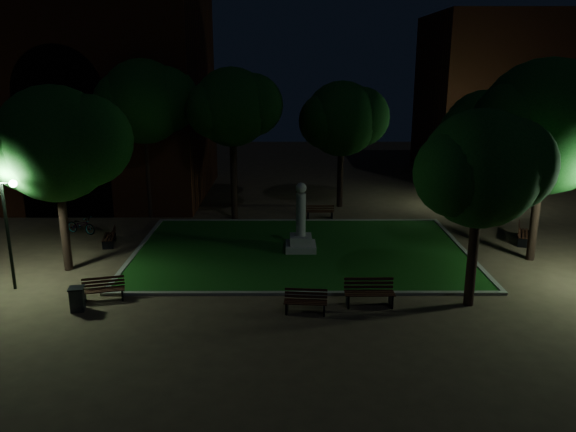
% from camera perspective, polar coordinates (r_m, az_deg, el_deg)
% --- Properties ---
extents(ground, '(80.00, 80.00, 0.00)m').
position_cam_1_polar(ground, '(24.36, 1.41, -5.13)').
color(ground, brown).
extents(lawn, '(15.00, 10.00, 0.08)m').
position_cam_1_polar(lawn, '(26.23, 1.29, -3.53)').
color(lawn, '#164812').
rests_on(lawn, ground).
extents(lawn_kerb, '(15.40, 10.40, 0.12)m').
position_cam_1_polar(lawn_kerb, '(26.23, 1.29, -3.49)').
color(lawn_kerb, slate).
rests_on(lawn_kerb, ground).
extents(monument, '(1.40, 1.40, 3.20)m').
position_cam_1_polar(monument, '(25.95, 1.31, -1.61)').
color(monument, gray).
rests_on(monument, lawn).
extents(building_main, '(20.00, 12.00, 15.00)m').
position_cam_1_polar(building_main, '(39.65, -23.28, 12.45)').
color(building_main, '#4A200E').
rests_on(building_main, ground).
extents(building_far, '(16.00, 10.00, 12.00)m').
position_cam_1_polar(building_far, '(46.79, 23.79, 10.94)').
color(building_far, '#4A200E').
rests_on(building_far, ground).
extents(tree_west, '(5.76, 4.71, 7.72)m').
position_cam_1_polar(tree_west, '(24.46, -22.35, 6.79)').
color(tree_west, black).
rests_on(tree_west, ground).
extents(tree_north_wl, '(5.16, 4.22, 8.34)m').
position_cam_1_polar(tree_north_wl, '(30.63, -5.54, 10.94)').
color(tree_north_wl, black).
rests_on(tree_north_wl, ground).
extents(tree_north_er, '(5.42, 4.42, 7.54)m').
position_cam_1_polar(tree_north_er, '(33.69, 5.64, 9.79)').
color(tree_north_er, black).
rests_on(tree_north_er, ground).
extents(tree_ne, '(5.53, 4.52, 7.13)m').
position_cam_1_polar(tree_ne, '(33.09, 19.52, 8.11)').
color(tree_ne, black).
rests_on(tree_ne, ground).
extents(tree_east, '(7.01, 5.72, 8.76)m').
position_cam_1_polar(tree_east, '(26.25, 24.97, 8.21)').
color(tree_east, black).
rests_on(tree_east, ground).
extents(tree_se, '(5.02, 4.10, 7.07)m').
position_cam_1_polar(tree_se, '(20.28, 19.22, 4.54)').
color(tree_se, black).
rests_on(tree_se, ground).
extents(tree_nw, '(5.62, 4.59, 8.78)m').
position_cam_1_polar(tree_nw, '(31.95, -14.26, 11.19)').
color(tree_nw, black).
rests_on(tree_nw, ground).
extents(tree_far_north, '(4.99, 4.07, 8.16)m').
position_cam_1_polar(tree_far_north, '(33.68, -5.49, 11.14)').
color(tree_far_north, black).
rests_on(tree_far_north, ground).
extents(lamppost_sw, '(1.18, 0.28, 4.32)m').
position_cam_1_polar(lamppost_sw, '(23.58, -26.80, 0.23)').
color(lamppost_sw, black).
rests_on(lamppost_sw, ground).
extents(lamppost_nw, '(1.18, 0.28, 4.24)m').
position_cam_1_polar(lamppost_nw, '(34.54, -19.14, 5.25)').
color(lamppost_nw, black).
rests_on(lamppost_nw, ground).
extents(lamppost_ne, '(1.18, 0.28, 4.12)m').
position_cam_1_polar(lamppost_ne, '(35.08, 17.47, 5.42)').
color(lamppost_ne, black).
rests_on(lamppost_ne, ground).
extents(bench_near_left, '(1.55, 0.67, 0.83)m').
position_cam_1_polar(bench_near_left, '(19.91, 1.80, -8.73)').
color(bench_near_left, black).
rests_on(bench_near_left, ground).
extents(bench_near_right, '(1.79, 0.64, 0.98)m').
position_cam_1_polar(bench_near_right, '(20.65, 8.25, -7.77)').
color(bench_near_right, black).
rests_on(bench_near_right, ground).
extents(bench_west_near, '(1.61, 0.90, 0.84)m').
position_cam_1_polar(bench_west_near, '(21.98, -18.24, -7.15)').
color(bench_west_near, black).
rests_on(bench_west_near, ground).
extents(bench_left_side, '(0.79, 1.56, 0.82)m').
position_cam_1_polar(bench_left_side, '(28.39, -17.63, -2.07)').
color(bench_left_side, black).
rests_on(bench_left_side, ground).
extents(bench_right_side, '(1.22, 1.84, 0.96)m').
position_cam_1_polar(bench_right_side, '(29.63, 22.78, -1.71)').
color(bench_right_side, black).
rests_on(bench_right_side, ground).
extents(bench_far_side, '(1.54, 0.57, 0.84)m').
position_cam_1_polar(bench_far_side, '(31.62, 3.27, 0.40)').
color(bench_far_side, black).
rests_on(bench_far_side, ground).
extents(trash_bin, '(0.59, 0.59, 0.88)m').
position_cam_1_polar(trash_bin, '(21.37, -20.63, -7.88)').
color(trash_bin, black).
rests_on(trash_bin, ground).
extents(bicycle, '(1.81, 1.19, 0.90)m').
position_cam_1_polar(bicycle, '(30.73, -20.28, -0.88)').
color(bicycle, black).
rests_on(bicycle, ground).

